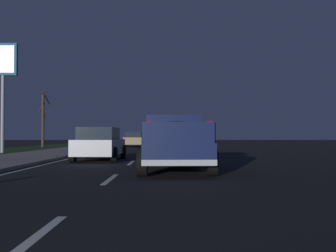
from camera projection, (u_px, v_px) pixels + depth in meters
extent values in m
plane|color=black|center=(146.00, 151.00, 28.09)|extent=(144.00, 144.00, 0.00)
cube|color=gray|center=(69.00, 150.00, 28.07)|extent=(108.00, 4.00, 0.12)
cube|color=#1E3819|center=(2.00, 151.00, 28.04)|extent=(108.00, 6.00, 0.01)
cube|color=silver|center=(33.00, 239.00, 4.24)|extent=(2.40, 0.14, 0.01)
cube|color=silver|center=(110.00, 179.00, 10.12)|extent=(2.40, 0.14, 0.01)
cube|color=silver|center=(131.00, 163.00, 16.17)|extent=(2.40, 0.14, 0.01)
cube|color=silver|center=(142.00, 155.00, 22.99)|extent=(2.40, 0.14, 0.01)
cube|color=silver|center=(147.00, 150.00, 29.35)|extent=(2.40, 0.14, 0.01)
cube|color=silver|center=(150.00, 148.00, 35.82)|extent=(2.40, 0.14, 0.01)
cube|color=silver|center=(153.00, 146.00, 42.25)|extent=(2.40, 0.14, 0.01)
cube|color=silver|center=(154.00, 145.00, 47.56)|extent=(2.40, 0.14, 0.01)
cube|color=silver|center=(156.00, 144.00, 53.37)|extent=(2.40, 0.14, 0.01)
cube|color=silver|center=(157.00, 143.00, 60.29)|extent=(2.40, 0.14, 0.01)
cube|color=silver|center=(158.00, 142.00, 65.98)|extent=(2.40, 0.14, 0.01)
cube|color=silver|center=(158.00, 142.00, 72.86)|extent=(2.40, 0.14, 0.01)
cube|color=silver|center=(159.00, 141.00, 78.20)|extent=(2.40, 0.14, 0.01)
cube|color=silver|center=(100.00, 151.00, 28.08)|extent=(108.00, 0.14, 0.01)
cube|color=#141E4C|center=(174.00, 150.00, 12.65)|extent=(5.47, 2.19, 0.60)
cube|color=#141E4C|center=(172.00, 129.00, 13.86)|extent=(2.22, 1.91, 0.90)
cube|color=#1E2833|center=(174.00, 127.00, 12.81)|extent=(0.09, 1.44, 0.50)
cube|color=#141E4C|center=(145.00, 133.00, 11.55)|extent=(3.02, 0.19, 0.56)
cube|color=#141E4C|center=(206.00, 133.00, 11.63)|extent=(3.02, 0.19, 0.56)
cube|color=#141E4C|center=(179.00, 132.00, 10.01)|extent=(0.15, 1.88, 0.56)
cube|color=silver|center=(179.00, 163.00, 9.99)|extent=(0.19, 2.00, 0.16)
cube|color=red|center=(149.00, 125.00, 9.99)|extent=(0.06, 0.14, 0.20)
cube|color=red|center=(209.00, 125.00, 10.06)|extent=(0.06, 0.14, 0.20)
ellipsoid|color=#232833|center=(176.00, 132.00, 11.59)|extent=(2.64, 1.61, 0.64)
sphere|color=silver|center=(163.00, 136.00, 12.07)|extent=(0.40, 0.40, 0.40)
sphere|color=beige|center=(187.00, 137.00, 11.00)|extent=(0.34, 0.34, 0.34)
cylinder|color=black|center=(145.00, 155.00, 14.39)|extent=(0.84, 0.28, 0.84)
cylinder|color=black|center=(197.00, 155.00, 14.47)|extent=(0.84, 0.28, 0.84)
cylinder|color=black|center=(142.00, 162.00, 10.83)|extent=(0.84, 0.28, 0.84)
cylinder|color=black|center=(212.00, 161.00, 10.91)|extent=(0.84, 0.28, 0.84)
cube|color=#9E845B|center=(134.00, 141.00, 38.53)|extent=(4.43, 1.88, 0.70)
cube|color=#1E2833|center=(134.00, 135.00, 38.29)|extent=(2.49, 1.63, 0.56)
cylinder|color=black|center=(126.00, 143.00, 39.99)|extent=(0.68, 0.22, 0.68)
cylinder|color=black|center=(143.00, 143.00, 40.04)|extent=(0.68, 0.22, 0.68)
cylinder|color=black|center=(123.00, 144.00, 37.00)|extent=(0.68, 0.22, 0.68)
cylinder|color=black|center=(142.00, 144.00, 37.05)|extent=(0.68, 0.22, 0.68)
cube|color=red|center=(132.00, 141.00, 36.38)|extent=(0.11, 1.51, 0.10)
cube|color=silver|center=(100.00, 147.00, 17.86)|extent=(4.43, 1.87, 0.70)
cube|color=#1E2833|center=(99.00, 134.00, 17.63)|extent=(2.49, 1.62, 0.56)
cylinder|color=black|center=(88.00, 152.00, 19.36)|extent=(0.68, 0.22, 0.68)
cylinder|color=black|center=(123.00, 152.00, 19.34)|extent=(0.68, 0.22, 0.68)
cylinder|color=black|center=(73.00, 155.00, 16.37)|extent=(0.68, 0.22, 0.68)
cylinder|color=black|center=(114.00, 155.00, 16.35)|extent=(0.68, 0.22, 0.68)
cube|color=red|center=(90.00, 147.00, 15.72)|extent=(0.11, 1.51, 0.10)
cube|color=black|center=(169.00, 142.00, 32.22)|extent=(4.42, 1.85, 0.70)
cube|color=#1E2833|center=(169.00, 134.00, 31.99)|extent=(2.48, 1.61, 0.56)
cylinder|color=black|center=(159.00, 145.00, 33.70)|extent=(0.68, 0.22, 0.68)
cylinder|color=black|center=(179.00, 145.00, 33.73)|extent=(0.68, 0.22, 0.68)
cylinder|color=black|center=(159.00, 146.00, 30.71)|extent=(0.68, 0.22, 0.68)
cylinder|color=black|center=(181.00, 146.00, 30.74)|extent=(0.68, 0.22, 0.68)
cube|color=red|center=(170.00, 142.00, 30.08)|extent=(0.10, 1.51, 0.10)
cylinder|color=#99999E|center=(3.00, 98.00, 25.62)|extent=(0.24, 0.24, 7.44)
cube|color=navy|center=(3.00, 59.00, 25.69)|extent=(0.24, 1.90, 2.20)
cube|color=silver|center=(2.00, 59.00, 25.56)|extent=(0.04, 1.60, 1.87)
cylinder|color=#423323|center=(43.00, 121.00, 37.89)|extent=(0.28, 0.28, 5.22)
cylinder|color=#423323|center=(41.00, 107.00, 38.39)|extent=(0.98, 0.81, 1.29)
cylinder|color=#423323|center=(46.00, 98.00, 38.56)|extent=(1.31, 0.39, 1.26)
cylinder|color=#423323|center=(43.00, 105.00, 37.48)|extent=(0.94, 0.47, 0.77)
cylinder|color=#423323|center=(44.00, 113.00, 38.49)|extent=(1.23, 0.27, 1.27)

